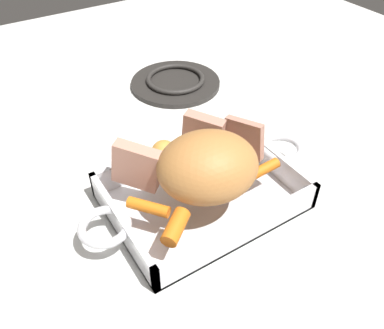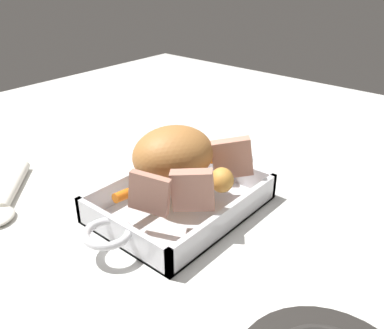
# 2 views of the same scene
# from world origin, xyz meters

# --- Properties ---
(ground_plane) EXTENTS (1.81, 1.81, 0.00)m
(ground_plane) POSITION_xyz_m (0.00, 0.00, 0.00)
(ground_plane) COLOR silver
(roasting_dish) EXTENTS (0.39, 0.21, 0.05)m
(roasting_dish) POSITION_xyz_m (0.00, 0.00, 0.02)
(roasting_dish) COLOR silver
(roasting_dish) RESTS_ON ground_plane
(pork_roast) EXTENTS (0.17, 0.16, 0.10)m
(pork_roast) POSITION_xyz_m (0.01, 0.02, 0.10)
(pork_roast) COLOR #BA793D
(pork_roast) RESTS_ON roasting_dish
(roast_slice_thick) EXTENTS (0.04, 0.07, 0.07)m
(roast_slice_thick) POSITION_xyz_m (-0.09, -0.02, 0.08)
(roast_slice_thick) COLOR tan
(roast_slice_thick) RESTS_ON roasting_dish
(roast_slice_thin) EXTENTS (0.06, 0.07, 0.07)m
(roast_slice_thin) POSITION_xyz_m (-0.04, -0.06, 0.08)
(roast_slice_thin) COLOR tan
(roast_slice_thin) RESTS_ON roasting_dish
(roast_slice_outer) EXTENTS (0.07, 0.07, 0.08)m
(roast_slice_outer) POSITION_xyz_m (0.09, -0.04, 0.08)
(roast_slice_outer) COLOR tan
(roast_slice_outer) RESTS_ON roasting_dish
(baby_carrot_short) EXTENTS (0.07, 0.02, 0.02)m
(baby_carrot_short) POSITION_xyz_m (-0.08, 0.04, 0.06)
(baby_carrot_short) COLOR orange
(baby_carrot_short) RESTS_ON roasting_dish
(baby_carrot_northeast) EXTENTS (0.05, 0.06, 0.02)m
(baby_carrot_northeast) POSITION_xyz_m (0.10, 0.01, 0.06)
(baby_carrot_northeast) COLOR orange
(baby_carrot_northeast) RESTS_ON roasting_dish
(baby_carrot_southeast) EXTENTS (0.06, 0.05, 0.03)m
(baby_carrot_southeast) POSITION_xyz_m (0.09, 0.07, 0.06)
(baby_carrot_southeast) COLOR orange
(baby_carrot_southeast) RESTS_ON roasting_dish
(potato_golden_large) EXTENTS (0.06, 0.06, 0.04)m
(potato_golden_large) POSITION_xyz_m (0.03, -0.06, 0.07)
(potato_golden_large) COLOR gold
(potato_golden_large) RESTS_ON roasting_dish
(stove_burner_rear) EXTENTS (0.20, 0.20, 0.02)m
(stove_burner_rear) POSITION_xyz_m (-0.15, -0.34, 0.01)
(stove_burner_rear) COLOR #282623
(stove_burner_rear) RESTS_ON ground_plane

